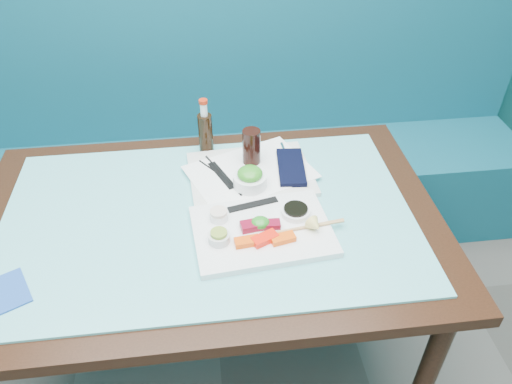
{
  "coord_description": "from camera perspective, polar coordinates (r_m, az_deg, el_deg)",
  "views": [
    {
      "loc": [
        0.01,
        0.33,
        1.76
      ],
      "look_at": [
        0.15,
        1.49,
        0.8
      ],
      "focal_mm": 35.0,
      "sensor_mm": 36.0,
      "label": 1
    }
  ],
  "objects": [
    {
      "name": "ramekin_ginger",
      "position": [
        1.45,
        -4.27,
        -2.79
      ],
      "size": [
        0.06,
        0.06,
        0.02
      ],
      "primitive_type": "cylinder",
      "rotation": [
        0.0,
        0.0,
        0.09
      ],
      "color": "white",
      "rests_on": "sashimi_plate"
    },
    {
      "name": "tuna_right",
      "position": [
        1.42,
        1.71,
        -3.72
      ],
      "size": [
        0.06,
        0.04,
        0.02
      ],
      "primitive_type": "cube",
      "rotation": [
        0.0,
        0.0,
        -0.05
      ],
      "color": "maroon",
      "rests_on": "sashimi_plate"
    },
    {
      "name": "cola_glass",
      "position": [
        1.65,
        -0.52,
        5.19
      ],
      "size": [
        0.07,
        0.07,
        0.12
      ],
      "primitive_type": "cylinder",
      "rotation": [
        0.0,
        0.0,
        0.28
      ],
      "color": "black",
      "rests_on": "serving_tray"
    },
    {
      "name": "wasabi_fill",
      "position": [
        1.37,
        -4.27,
        -4.7
      ],
      "size": [
        0.05,
        0.05,
        0.01
      ],
      "primitive_type": "cylinder",
      "rotation": [
        0.0,
        0.0,
        -0.16
      ],
      "color": "olive",
      "rests_on": "ramekin_wasabi"
    },
    {
      "name": "black_chopstick_b",
      "position": [
        1.62,
        -3.79,
        1.95
      ],
      "size": [
        0.11,
        0.23,
        0.01
      ],
      "primitive_type": "cylinder",
      "rotation": [
        1.57,
        0.0,
        0.42
      ],
      "color": "black",
      "rests_on": "serving_tray"
    },
    {
      "name": "tray_sleeve",
      "position": [
        1.62,
        -3.93,
        1.91
      ],
      "size": [
        0.09,
        0.16,
        0.0
      ],
      "primitive_type": "cube",
      "rotation": [
        0.0,
        0.0,
        0.4
      ],
      "color": "black",
      "rests_on": "serving_tray"
    },
    {
      "name": "cola_bottle_cap",
      "position": [
        1.67,
        -6.06,
        10.24
      ],
      "size": [
        0.03,
        0.03,
        0.01
      ],
      "primitive_type": "cylinder",
      "rotation": [
        0.0,
        0.0,
        -0.04
      ],
      "color": "#B5230B",
      "rests_on": "cola_bottle_neck"
    },
    {
      "name": "glass_top",
      "position": [
        1.5,
        -5.49,
        -2.85
      ],
      "size": [
        1.22,
        0.76,
        0.01
      ],
      "primitive_type": "cube",
      "color": "#62C0C4",
      "rests_on": "dining_table"
    },
    {
      "name": "cola_bottle_neck",
      "position": [
        1.68,
        -5.99,
        9.37
      ],
      "size": [
        0.03,
        0.03,
        0.05
      ],
      "primitive_type": "cylinder",
      "rotation": [
        0.0,
        0.0,
        -0.16
      ],
      "color": "white",
      "rests_on": "cola_bottle_body"
    },
    {
      "name": "cola_bottle_body",
      "position": [
        1.73,
        -5.78,
        6.67
      ],
      "size": [
        0.06,
        0.06,
        0.14
      ],
      "primitive_type": "cylinder",
      "rotation": [
        0.0,
        0.0,
        -0.37
      ],
      "color": "black",
      "rests_on": "glass_top"
    },
    {
      "name": "soy_fill",
      "position": [
        1.46,
        4.57,
        -1.91
      ],
      "size": [
        0.09,
        0.09,
        0.01
      ],
      "primitive_type": "cylinder",
      "rotation": [
        0.0,
        0.0,
        0.24
      ],
      "color": "black",
      "rests_on": "soy_dish"
    },
    {
      "name": "tuna_left",
      "position": [
        1.42,
        -0.5,
        -3.87
      ],
      "size": [
        0.07,
        0.05,
        0.02
      ],
      "primitive_type": "cube",
      "rotation": [
        0.0,
        0.0,
        0.15
      ],
      "color": "maroon",
      "rests_on": "sashimi_plate"
    },
    {
      "name": "ginger_fill",
      "position": [
        1.44,
        -4.3,
        -2.31
      ],
      "size": [
        0.05,
        0.05,
        0.01
      ],
      "primitive_type": "cylinder",
      "rotation": [
        0.0,
        0.0,
        -0.09
      ],
      "color": "beige",
      "rests_on": "ramekin_ginger"
    },
    {
      "name": "fork",
      "position": [
        1.73,
        3.22,
        4.82
      ],
      "size": [
        0.01,
        0.08,
        0.01
      ],
      "primitive_type": "cylinder",
      "rotation": [
        1.57,
        0.0,
        0.06
      ],
      "color": "silver",
      "rests_on": "serving_tray"
    },
    {
      "name": "lemon_wedge",
      "position": [
        1.41,
        6.78,
        -3.83
      ],
      "size": [
        0.06,
        0.05,
        0.05
      ],
      "primitive_type": "cone",
      "rotation": [
        1.57,
        0.0,
        0.42
      ],
      "color": "#F4DC73",
      "rests_on": "sashimi_plate"
    },
    {
      "name": "salmon_left",
      "position": [
        1.37,
        -1.04,
        -5.69
      ],
      "size": [
        0.07,
        0.04,
        0.02
      ],
      "primitive_type": "cube",
      "rotation": [
        0.0,
        0.0,
        0.11
      ],
      "color": "#F74F09",
      "rests_on": "sashimi_plate"
    },
    {
      "name": "booth_bench",
      "position": [
        2.4,
        -5.9,
        3.8
      ],
      "size": [
        3.0,
        0.56,
        1.17
      ],
      "color": "#0F5365",
      "rests_on": "ground"
    },
    {
      "name": "wooden_chopstick_b",
      "position": [
        1.43,
        5.61,
        -4.06
      ],
      "size": [
        0.24,
        0.04,
        0.01
      ],
      "primitive_type": "cylinder",
      "rotation": [
        1.57,
        0.0,
        -1.46
      ],
      "color": "tan",
      "rests_on": "sashimi_plate"
    },
    {
      "name": "serving_tray",
      "position": [
        1.64,
        -0.63,
        2.11
      ],
      "size": [
        0.41,
        0.32,
        0.01
      ],
      "primitive_type": "cube",
      "rotation": [
        0.0,
        0.0,
        0.07
      ],
      "color": "silver",
      "rests_on": "glass_top"
    },
    {
      "name": "blue_napkin",
      "position": [
        1.44,
        -27.2,
        -10.4
      ],
      "size": [
        0.17,
        0.17,
        0.01
      ],
      "primitive_type": "cube",
      "rotation": [
        0.0,
        0.0,
        0.47
      ],
      "color": "#1C469A",
      "rests_on": "glass_top"
    },
    {
      "name": "seaweed_garnish",
      "position": [
        1.42,
        0.48,
        -3.51
      ],
      "size": [
        0.05,
        0.05,
        0.03
      ],
      "primitive_type": "ellipsoid",
      "rotation": [
        0.0,
        0.0,
        -0.02
      ],
      "color": "#23831E",
      "rests_on": "sashimi_plate"
    },
    {
      "name": "black_chopstick_a",
      "position": [
        1.62,
        -4.08,
        1.92
      ],
      "size": [
        0.13,
        0.18,
        0.01
      ],
      "primitive_type": "cylinder",
      "rotation": [
        1.57,
        0.0,
        0.63
      ],
      "color": "black",
      "rests_on": "serving_tray"
    },
    {
      "name": "paper_placemat",
      "position": [
        1.64,
        -0.64,
        2.34
      ],
      "size": [
        0.45,
        0.39,
        0.0
      ],
      "primitive_type": "cube",
      "rotation": [
        0.0,
        0.0,
        0.38
      ],
      "color": "white",
      "rests_on": "serving_tray"
    },
    {
      "name": "navy_pouch",
      "position": [
        1.65,
        4.03,
        2.86
      ],
      "size": [
        0.1,
        0.2,
        0.02
      ],
      "primitive_type": "cube",
      "rotation": [
        0.0,
        0.0,
        -0.09
      ],
      "color": "black",
      "rests_on": "serving_tray"
    },
    {
      "name": "seaweed_salad",
      "position": [
        1.55,
        -0.7,
        2.12
      ],
      "size": [
        0.08,
        0.08,
        0.04
      ],
      "primitive_type": "ellipsoid",
      "rotation": [
        0.0,
        0.0,
        -0.02
      ],
      "color": "#2F881F",
      "rests_on": "seaweed_bowl"
    },
    {
      "name": "seaweed_bowl",
      "position": [
        1.56,
        -0.69,
        1.27
      ],
      "size": [
        0.13,
        0.13,
        0.04
      ],
      "primitive_type": "cylinder",
      "rotation": [
        0.0,
        0.0,
        0.28
      ],
      "color": "white",
      "rests_on": "serving_tray"
    },
    {
      "name": "wooden_chopstick_a",
      "position": [
        1.42,
        5.22,
        -4.09
      ],
      "size": [
        0.26,
        0.05,
        0.01
      ],
      "primitive_type": "cylinder",
      "rotation": [
        1.57,
        0.0,
        -1.42
      ],
      "color": "tan",
      "rests_on": "sashimi_plate"
    },
    {
      "name": "soy_dish",
      "position": [
        1.47,
        4.55,
        -2.26
      ],
      "size": [
        0.11,
        0.11,
        0.02
      ],
      "primitive_type": "cylinder",
      "rotation": [
        0.0,
        0.0,
        0.25
      ],
      "color": "white",
      "rests_on": "sashimi_plate"
    },
    {
      "name": "chopstick_sleeve",
      "position": [
        1.5,
        -0.37,
        -1.44
      ],
      "size": [
        0.16,
        0.06,
        0.0
      ],
      "primitive_type": "cube",
      "rotation": [
        0.0,
        0.0,
        0.22
      ],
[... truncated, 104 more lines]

